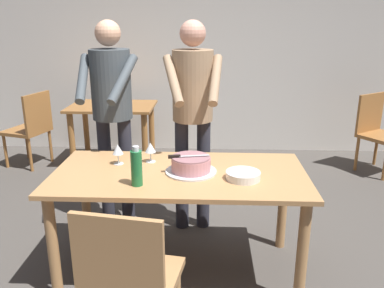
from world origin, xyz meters
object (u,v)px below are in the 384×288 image
at_px(wine_glass_near, 118,150).
at_px(background_chair_0, 378,130).
at_px(person_cutting_cake, 193,105).
at_px(background_chair_1, 31,126).
at_px(wine_glass_far, 150,148).
at_px(water_bottle, 137,168).
at_px(cake_on_platter, 191,165).
at_px(cake_knife, 180,156).
at_px(background_table, 113,118).
at_px(plate_stack, 243,175).
at_px(person_standing_beside, 112,103).
at_px(chair_near_side, 129,278).
at_px(main_dining_table, 180,187).

bearing_deg(wine_glass_near, background_chair_0, 36.78).
height_order(wine_glass_near, person_cutting_cake, person_cutting_cake).
bearing_deg(background_chair_0, background_chair_1, -179.79).
bearing_deg(wine_glass_far, water_bottle, -93.26).
distance_m(cake_on_platter, background_chair_1, 2.90).
xyz_separation_m(cake_knife, wine_glass_near, (-0.45, 0.15, -0.01)).
bearing_deg(wine_glass_near, water_bottle, -61.61).
relative_size(person_cutting_cake, background_table, 1.72).
distance_m(wine_glass_near, background_table, 2.10).
height_order(cake_knife, wine_glass_far, wine_glass_far).
bearing_deg(plate_stack, person_cutting_cake, 115.73).
xyz_separation_m(person_standing_beside, background_chair_0, (2.74, 1.41, -0.58)).
xyz_separation_m(water_bottle, background_table, (-0.72, 2.38, -0.29)).
relative_size(cake_on_platter, person_standing_beside, 0.20).
xyz_separation_m(cake_on_platter, wine_glass_far, (-0.30, 0.19, 0.05)).
height_order(background_table, background_chair_1, background_chair_1).
bearing_deg(plate_stack, background_chair_0, 51.41).
height_order(cake_on_platter, wine_glass_near, wine_glass_near).
xyz_separation_m(cake_on_platter, cake_knife, (-0.07, -0.01, 0.06)).
relative_size(cake_on_platter, plate_stack, 1.55).
bearing_deg(background_table, cake_knife, -65.75).
bearing_deg(background_chair_0, chair_near_side, -129.28).
bearing_deg(background_table, main_dining_table, -65.76).
bearing_deg(wine_glass_far, background_chair_0, 38.49).
bearing_deg(plate_stack, main_dining_table, 166.03).
distance_m(plate_stack, water_bottle, 0.67).
distance_m(water_bottle, person_cutting_cake, 0.93).
distance_m(main_dining_table, person_standing_beside, 0.99).
distance_m(water_bottle, background_chair_1, 2.87).
bearing_deg(cake_knife, cake_on_platter, 10.27).
bearing_deg(wine_glass_far, background_table, 110.90).
bearing_deg(plate_stack, background_chair_1, 137.52).
bearing_deg(main_dining_table, cake_knife, -65.25).
bearing_deg(background_chair_0, cake_on_platter, -134.99).
relative_size(wine_glass_near, background_table, 0.14).
distance_m(plate_stack, background_chair_1, 3.21).
height_order(wine_glass_far, background_chair_1, background_chair_1).
xyz_separation_m(plate_stack, background_chair_0, (1.73, 2.17, -0.28)).
bearing_deg(chair_near_side, wine_glass_near, 104.83).
height_order(water_bottle, person_standing_beside, person_standing_beside).
xyz_separation_m(wine_glass_near, background_table, (-0.53, 2.01, -0.28)).
distance_m(cake_on_platter, background_table, 2.40).
xyz_separation_m(plate_stack, chair_near_side, (-0.61, -0.69, -0.28)).
bearing_deg(person_standing_beside, background_chair_1, 134.00).
xyz_separation_m(chair_near_side, background_table, (-0.77, 2.94, 0.09)).
relative_size(main_dining_table, background_chair_0, 1.87).
relative_size(water_bottle, background_table, 0.25).
height_order(water_bottle, background_chair_0, water_bottle).
relative_size(cake_on_platter, chair_near_side, 0.38).
distance_m(cake_knife, wine_glass_far, 0.30).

